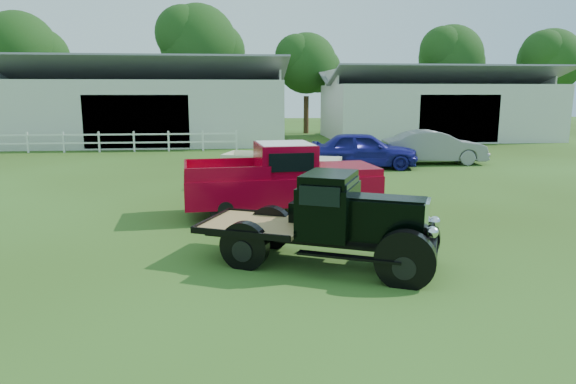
{
  "coord_description": "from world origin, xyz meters",
  "views": [
    {
      "loc": [
        -1.04,
        -10.95,
        3.41
      ],
      "look_at": [
        0.2,
        1.2,
        1.05
      ],
      "focal_mm": 32.0,
      "sensor_mm": 36.0,
      "label": 1
    }
  ],
  "objects_px": {
    "misc_car_grey": "(434,147)",
    "white_pickup": "(282,165)",
    "misc_car_blue": "(364,150)",
    "red_pickup": "(281,178)",
    "vintage_flatbed": "(324,219)"
  },
  "relations": [
    {
      "from": "white_pickup",
      "to": "misc_car_blue",
      "type": "xyz_separation_m",
      "value": [
        4.21,
        4.61,
        0.02
      ]
    },
    {
      "from": "white_pickup",
      "to": "red_pickup",
      "type": "bearing_deg",
      "value": -77.57
    },
    {
      "from": "misc_car_blue",
      "to": "red_pickup",
      "type": "bearing_deg",
      "value": 163.03
    },
    {
      "from": "vintage_flatbed",
      "to": "red_pickup",
      "type": "relative_size",
      "value": 0.84
    },
    {
      "from": "red_pickup",
      "to": "misc_car_blue",
      "type": "distance_m",
      "value": 9.94
    },
    {
      "from": "red_pickup",
      "to": "white_pickup",
      "type": "relative_size",
      "value": 1.28
    },
    {
      "from": "misc_car_grey",
      "to": "misc_car_blue",
      "type": "bearing_deg",
      "value": 109.77
    },
    {
      "from": "vintage_flatbed",
      "to": "misc_car_blue",
      "type": "bearing_deg",
      "value": 96.97
    },
    {
      "from": "misc_car_blue",
      "to": "misc_car_grey",
      "type": "relative_size",
      "value": 1.0
    },
    {
      "from": "vintage_flatbed",
      "to": "misc_car_grey",
      "type": "distance_m",
      "value": 16.37
    },
    {
      "from": "red_pickup",
      "to": "misc_car_grey",
      "type": "xyz_separation_m",
      "value": [
        8.38,
        9.83,
        -0.22
      ]
    },
    {
      "from": "misc_car_grey",
      "to": "white_pickup",
      "type": "bearing_deg",
      "value": 129.71
    },
    {
      "from": "red_pickup",
      "to": "vintage_flatbed",
      "type": "bearing_deg",
      "value": -89.44
    },
    {
      "from": "white_pickup",
      "to": "misc_car_grey",
      "type": "bearing_deg",
      "value": 53.2
    },
    {
      "from": "misc_car_blue",
      "to": "misc_car_grey",
      "type": "distance_m",
      "value": 3.9
    }
  ]
}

